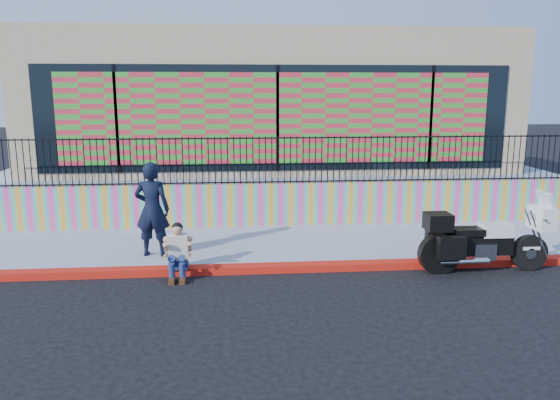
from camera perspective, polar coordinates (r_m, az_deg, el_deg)
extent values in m
plane|color=black|center=(11.15, 1.53, -7.42)|extent=(90.00, 90.00, 0.00)
cube|color=#B7250D|center=(11.13, 1.53, -7.05)|extent=(16.00, 0.30, 0.15)
cube|color=#959AB3|center=(12.70, 0.69, -4.69)|extent=(16.00, 3.00, 0.15)
cube|color=#FF4394|center=(14.09, 0.05, -0.44)|extent=(16.00, 0.20, 1.10)
cube|color=#959AB3|center=(19.11, -1.30, 2.49)|extent=(16.00, 10.00, 1.25)
cube|color=tan|center=(18.67, -1.30, 10.37)|extent=(14.00, 8.00, 4.00)
cube|color=black|center=(14.68, -0.26, 8.51)|extent=(12.60, 0.04, 2.80)
cube|color=red|center=(14.65, -0.25, 8.51)|extent=(11.48, 0.02, 2.40)
cylinder|color=black|center=(12.20, 24.58, -5.02)|extent=(0.73, 0.16, 0.73)
cylinder|color=black|center=(11.39, 16.25, -5.54)|extent=(0.73, 0.16, 0.73)
cube|color=black|center=(11.71, 20.62, -4.40)|extent=(1.05, 0.31, 0.38)
cube|color=silver|center=(11.72, 20.34, -4.94)|extent=(0.44, 0.38, 0.33)
cube|color=white|center=(11.72, 21.61, -2.89)|extent=(0.61, 0.36, 0.27)
cube|color=black|center=(11.48, 18.97, -3.11)|extent=(0.61, 0.38, 0.13)
cube|color=white|center=(12.12, 25.68, -1.69)|extent=(0.33, 0.58, 0.47)
cube|color=silver|center=(12.08, 26.01, -0.04)|extent=(0.20, 0.51, 0.37)
cube|color=black|center=(11.20, 16.18, -2.19)|extent=(0.49, 0.47, 0.33)
cube|color=black|center=(11.07, 17.48, -4.80)|extent=(0.53, 0.20, 0.44)
cube|color=black|center=(11.66, 16.24, -3.90)|extent=(0.53, 0.20, 0.44)
cube|color=white|center=(12.17, 24.62, -4.52)|extent=(0.36, 0.18, 0.07)
imported|color=black|center=(11.71, -13.21, -0.96)|extent=(0.79, 0.58, 2.00)
cube|color=navy|center=(11.01, -10.51, -6.56)|extent=(0.36, 0.28, 0.18)
cube|color=silver|center=(10.87, -10.60, -4.87)|extent=(0.38, 0.27, 0.54)
sphere|color=tan|center=(10.73, -10.69, -3.08)|extent=(0.21, 0.21, 0.21)
cube|color=#472814|center=(10.66, -11.23, -8.26)|extent=(0.11, 0.26, 0.10)
cube|color=#472814|center=(10.64, -10.15, -8.26)|extent=(0.11, 0.26, 0.10)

